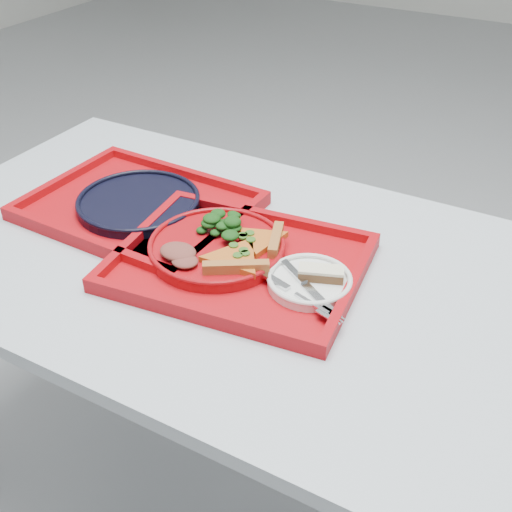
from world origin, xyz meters
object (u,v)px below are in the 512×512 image
tray_main (239,266)px  navy_plate (139,204)px  dinner_plate (217,249)px  dessert_bar (321,273)px  tray_far (139,209)px

tray_main → navy_plate: size_ratio=1.73×
dinner_plate → navy_plate: (-0.24, 0.07, -0.00)m
dessert_bar → tray_far: bearing=151.3°
tray_main → dinner_plate: (-0.05, 0.01, 0.02)m
dinner_plate → dessert_bar: size_ratio=3.03×
tray_far → navy_plate: bearing=0.0°
tray_main → dinner_plate: bearing=163.2°
dessert_bar → tray_main: bearing=163.9°
navy_plate → dessert_bar: size_ratio=3.03×
navy_plate → dessert_bar: (0.45, -0.06, 0.02)m
tray_main → dessert_bar: bearing=-1.7°
dinner_plate → dessert_bar: dessert_bar is taller
dinner_plate → tray_main: bearing=-10.3°
dinner_plate → navy_plate: 0.25m
tray_far → dessert_bar: (0.45, -0.06, 0.03)m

